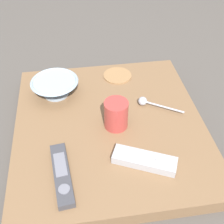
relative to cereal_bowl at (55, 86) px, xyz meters
The scene contains 8 objects.
ground_plane 0.25m from the cereal_bowl, 44.75° to the left, with size 6.00×6.00×0.00m, color #47423D.
table 0.24m from the cereal_bowl, 44.75° to the left, with size 0.64×0.60×0.05m.
cereal_bowl is the anchor object (origin of this frame).
coffee_mug 0.26m from the cereal_bowl, 45.14° to the left, with size 0.07×0.07×0.09m.
teaspoon 0.32m from the cereal_bowl, 70.46° to the left, with size 0.09×0.14×0.03m.
tv_remote_near 0.42m from the cereal_bowl, 35.05° to the left, with size 0.12×0.18×0.03m.
tv_remote_far 0.35m from the cereal_bowl, ahead, with size 0.20×0.06×0.02m.
drink_coaster 0.25m from the cereal_bowl, 107.67° to the left, with size 0.11×0.11×0.01m.
Camera 1 is at (0.64, -0.09, 0.70)m, focal length 45.96 mm.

